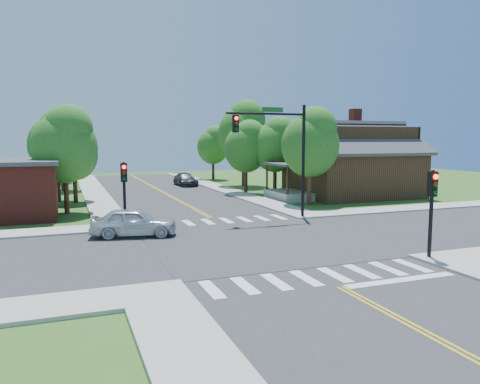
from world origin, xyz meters
name	(u,v)px	position (x,y,z in m)	size (l,w,h in m)	color
ground	(256,243)	(0.00, 0.00, 0.00)	(100.00, 100.00, 0.00)	#36541A
road_ns	(256,242)	(0.00, 0.00, 0.02)	(10.00, 90.00, 0.04)	#2D2D30
road_ew	(256,242)	(0.00, 0.00, 0.03)	(90.00, 10.00, 0.04)	#2D2D30
intersection_patch	(256,243)	(0.00, 0.00, 0.00)	(10.20, 10.20, 0.06)	#2D2D30
sidewalk_ne	(348,193)	(15.82, 15.82, 0.07)	(40.00, 40.00, 0.14)	#9E9B93
crosswalk_north	(217,221)	(0.00, 6.20, 0.05)	(8.85, 2.00, 0.01)	white
crosswalk_south	(320,276)	(0.00, -6.20, 0.05)	(8.85, 2.00, 0.01)	white
centerline	(256,242)	(0.00, 0.00, 0.05)	(0.30, 90.00, 0.01)	gold
stop_bar	(401,281)	(2.50, -7.60, 0.00)	(4.60, 0.45, 0.09)	white
signal_mast_ne	(280,142)	(3.91, 5.59, 4.85)	(5.30, 0.42, 7.20)	black
signal_pole_se	(432,197)	(5.60, -5.62, 2.66)	(0.34, 0.42, 3.80)	black
signal_pole_nw	(124,183)	(-5.60, 5.58, 2.66)	(0.34, 0.42, 3.80)	black
house_ne	(352,159)	(15.11, 14.23, 3.33)	(13.05, 8.80, 7.11)	black
tree_e_a	(311,141)	(8.97, 10.58, 4.93)	(4.43, 4.21, 7.53)	#382314
tree_e_b	(276,143)	(9.46, 17.89, 4.65)	(4.18, 3.97, 7.10)	#382314
tree_e_c	(244,130)	(9.40, 25.78, 6.01)	(5.40, 5.13, 9.18)	#382314
tree_e_d	(214,144)	(8.77, 34.54, 4.37)	(3.93, 3.73, 6.68)	#382314
tree_w_a	(65,143)	(-8.52, 12.73, 4.83)	(4.33, 4.12, 7.37)	#382314
tree_w_b	(57,141)	(-9.08, 19.56, 4.90)	(4.40, 4.18, 7.48)	#382314
tree_w_c	(62,138)	(-8.76, 27.85, 5.17)	(4.64, 4.41, 7.89)	#382314
tree_w_d	(57,143)	(-9.26, 36.77, 4.57)	(4.10, 3.90, 6.97)	#382314
tree_house	(247,145)	(7.14, 19.28, 4.47)	(4.01, 3.81, 6.82)	#382314
tree_bldg	(75,152)	(-7.82, 18.41, 4.05)	(3.64, 3.46, 6.19)	#382314
car_silver	(134,223)	(-5.41, 3.50, 0.75)	(4.68, 2.69, 1.50)	silver
car_dgrey	(186,180)	(3.50, 28.00, 0.65)	(2.01, 4.57, 1.31)	#2F3134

